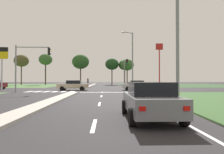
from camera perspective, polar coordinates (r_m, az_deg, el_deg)
name	(u,v)px	position (r m, az deg, el deg)	size (l,w,h in m)	color
ground_plane	(82,90)	(31.96, -8.91, -3.69)	(200.00, 200.00, 0.00)	#282628
grass_verge_far_left	(3,85)	(63.44, -29.51, -2.15)	(35.00, 35.00, 0.01)	#476B38
grass_verge_far_right	(179,85)	(60.21, 19.16, -2.29)	(35.00, 35.00, 0.01)	#2D4C28
median_island_near	(45,104)	(13.36, -19.05, -7.41)	(1.20, 22.00, 0.14)	#ADA89E
median_island_far	(92,85)	(56.84, -5.82, -2.35)	(1.20, 36.00, 0.14)	gray
lane_dash_near	(94,125)	(7.05, -5.35, -14.01)	(0.14, 2.00, 0.01)	silver
lane_dash_second	(99,104)	(12.96, -3.72, -7.94)	(0.14, 2.00, 0.01)	silver
lane_dash_third	(101,96)	(18.93, -3.13, -5.68)	(0.14, 2.00, 0.01)	silver
lane_dash_fourth	(102,92)	(24.91, -2.82, -4.51)	(0.14, 2.00, 0.01)	silver
edge_line_right	(147,102)	(14.09, 10.26, -7.36)	(0.14, 24.00, 0.01)	silver
stop_bar_near	(105,92)	(24.73, -2.13, -4.54)	(6.40, 0.50, 0.01)	silver
crosswalk_bar_near	(29,92)	(28.47, -23.16, -3.98)	(0.70, 2.80, 0.01)	silver
crosswalk_bar_second	(38,92)	(28.07, -20.97, -4.04)	(0.70, 2.80, 0.01)	silver
crosswalk_bar_third	(47,92)	(27.71, -18.72, -4.09)	(0.70, 2.80, 0.01)	silver
crosswalk_bar_fourth	(55,92)	(27.40, -16.41, -4.14)	(0.70, 2.80, 0.01)	silver
crosswalk_bar_fifth	(64,92)	(27.14, -14.05, -4.18)	(0.70, 2.80, 0.01)	silver
crosswalk_bar_sixth	(72,92)	(26.92, -11.65, -4.22)	(0.70, 2.80, 0.01)	silver
car_beige_near	(73,85)	(30.10, -11.38, -2.39)	(4.63, 1.95, 1.51)	#BCAD8E
car_silver_second	(136,85)	(30.01, 7.11, -2.42)	(4.21, 2.03, 1.49)	#B7B7BC
car_grey_fourth	(150,100)	(8.20, 11.02, -6.68)	(2.03, 4.17, 1.52)	slate
traffic_signal_far_right	(125,68)	(36.54, 3.93, 2.65)	(0.32, 5.38, 5.46)	gray
traffic_signal_near_left	(28,60)	(27.10, -23.46, 4.60)	(4.56, 0.32, 6.04)	gray
street_lamp_near	(179,28)	(13.05, 19.06, 13.49)	(1.74, 1.86, 8.56)	gray
street_lamp_second	(132,58)	(31.87, 5.81, 5.66)	(2.00, 1.16, 9.34)	gray
pedestrian_at_median	(88,81)	(40.44, -7.12, -1.27)	(0.34, 0.34, 1.86)	maroon
fastfood_pole_sign	(159,55)	(51.45, 13.77, 6.37)	(1.80, 0.40, 10.93)	red
fuel_price_totem	(2,59)	(34.53, -29.70, 4.72)	(1.80, 0.24, 6.65)	silver
treeline_near	(21,61)	(64.77, -25.14, 4.33)	(4.27, 4.27, 9.18)	#423323
treeline_second	(46,60)	(64.59, -18.98, 4.85)	(4.12, 4.12, 9.75)	#423323
treeline_third	(81,62)	(63.08, -9.24, 4.43)	(5.43, 5.43, 9.69)	#423323
treeline_fourth	(112,64)	(62.26, -0.01, 3.78)	(4.31, 4.31, 8.45)	#423323
treeline_fifth	(125,65)	(62.97, 3.74, 3.54)	(3.93, 3.93, 8.10)	#423323
treeline_sixth	(127,65)	(60.86, 4.48, 3.57)	(4.21, 4.21, 8.07)	#423323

